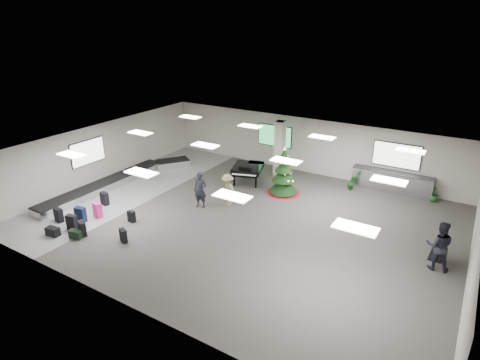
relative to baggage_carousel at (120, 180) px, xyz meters
The scene contains 22 objects.
ground 7.84m from the baggage_carousel, ahead, with size 18.00×18.00×0.00m, color #3C3A37.
room_envelope 7.79m from the baggage_carousel, ahead, with size 18.02×14.02×3.21m.
baggage_carousel is the anchor object (origin of this frame).
service_counter 14.50m from the baggage_carousel, 27.67° to the left, with size 4.05×0.65×1.08m.
suitcase_0 5.13m from the baggage_carousel, 65.11° to the right, with size 0.49×0.34×0.71m.
suitcase_1 5.57m from the baggage_carousel, 58.25° to the right, with size 0.47×0.36×0.67m.
pink_suitcase 3.90m from the baggage_carousel, 56.98° to the right, with size 0.50×0.36×0.73m.
suitcase_3 4.70m from the baggage_carousel, 36.54° to the right, with size 0.35×0.20×0.54m.
navy_suitcase 4.39m from the baggage_carousel, 64.93° to the right, with size 0.50×0.35×0.73m.
suitcase_5 4.59m from the baggage_carousel, 77.30° to the right, with size 0.46×0.28×0.67m.
green_duffel 5.78m from the baggage_carousel, 60.48° to the right, with size 0.58×0.38×0.37m.
suitcase_7 6.35m from the baggage_carousel, 41.47° to the right, with size 0.44×0.35×0.59m.
suitcase_8 2.59m from the baggage_carousel, 58.34° to the right, with size 0.46×0.31×0.65m.
black_duffel 5.71m from the baggage_carousel, 70.89° to the right, with size 0.60×0.38×0.39m.
christmas_tree 8.92m from the baggage_carousel, 23.91° to the left, with size 1.77×1.77×2.52m.
grand_piano 7.02m from the baggage_carousel, 33.50° to the left, with size 2.04×2.34×1.12m.
bench 15.89m from the baggage_carousel, ahead, with size 0.52×1.38×0.86m.
traveler_a 5.52m from the baggage_carousel, ahead, with size 0.64×0.42×1.75m, color black.
traveler_b 6.58m from the baggage_carousel, ahead, with size 1.03×0.59×1.60m, color #8D8357.
traveler_bench 15.82m from the baggage_carousel, ahead, with size 0.92×0.71×1.88m, color black.
potted_plant_left 12.49m from the baggage_carousel, 27.99° to the left, with size 0.44×0.35×0.79m, color #123818.
potted_plant_right 16.32m from the baggage_carousel, 23.80° to the left, with size 0.44×0.44×0.79m, color #123818.
Camera 1 is at (8.36, -13.87, 8.48)m, focal length 30.00 mm.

